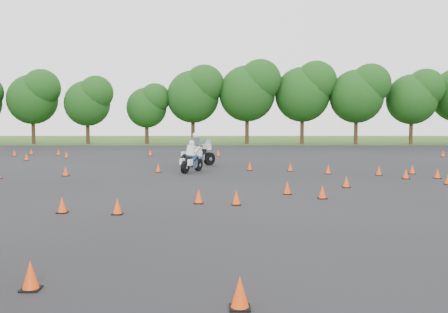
% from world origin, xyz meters
% --- Properties ---
extents(ground, '(140.00, 140.00, 0.00)m').
position_xyz_m(ground, '(0.00, 0.00, 0.00)').
color(ground, '#2D5119').
rests_on(ground, ground).
extents(asphalt_pad, '(62.00, 62.00, 0.00)m').
position_xyz_m(asphalt_pad, '(0.00, 6.00, 0.01)').
color(asphalt_pad, black).
rests_on(asphalt_pad, ground).
extents(treeline, '(87.19, 32.27, 10.94)m').
position_xyz_m(treeline, '(5.04, 34.97, 4.58)').
color(treeline, '#163F12').
rests_on(treeline, ground).
extents(traffic_cones, '(36.00, 32.35, 0.45)m').
position_xyz_m(traffic_cones, '(-0.42, 4.53, 0.23)').
color(traffic_cones, '#FF460A').
rests_on(traffic_cones, asphalt_pad).
extents(rider_grey, '(2.38, 2.35, 1.98)m').
position_xyz_m(rider_grey, '(-1.50, 12.67, 0.99)').
color(rider_grey, '#45474D').
rests_on(rider_grey, ground).
extents(rider_white, '(1.47, 2.23, 1.66)m').
position_xyz_m(rider_white, '(-1.67, 9.20, 0.83)').
color(rider_white, silver).
rests_on(rider_white, ground).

